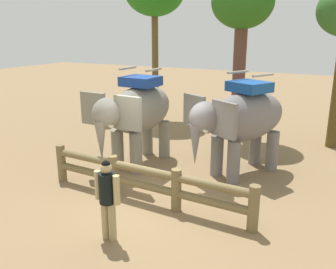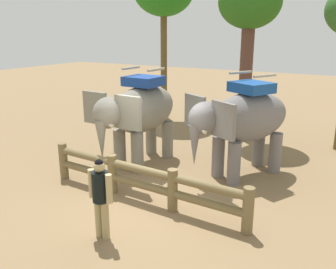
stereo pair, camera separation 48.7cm
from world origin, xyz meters
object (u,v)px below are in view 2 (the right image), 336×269
Objects in this scene: elephant_near_left at (140,112)px; tree_far_left at (250,9)px; tourist_woman_in_black at (101,193)px; log_fence at (141,179)px; elephant_center at (243,120)px.

tree_far_left reaches higher than elephant_near_left.
tourist_woman_in_black is 0.28× the size of tree_far_left.
tourist_woman_in_black reaches higher than log_fence.
elephant_near_left is 4.33m from tourist_woman_in_black.
log_fence is 1.63× the size of elephant_near_left.
elephant_center is 5.14m from tree_far_left.
tourist_woman_in_black is (1.68, -3.92, -0.71)m from elephant_near_left.
log_fence is 3.36× the size of tourist_woman_in_black.
elephant_center is (1.62, 2.83, 1.08)m from log_fence.
tourist_woman_in_black is (-1.40, -4.59, -0.69)m from elephant_center.
tree_far_left is at bearing 107.68° from elephant_center.
elephant_near_left is (-1.46, 2.17, 1.10)m from log_fence.
tree_far_left is (1.85, 4.52, 3.15)m from elephant_near_left.
log_fence is 7.93m from tree_far_left.
elephant_center is at bearing 72.99° from tourist_woman_in_black.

